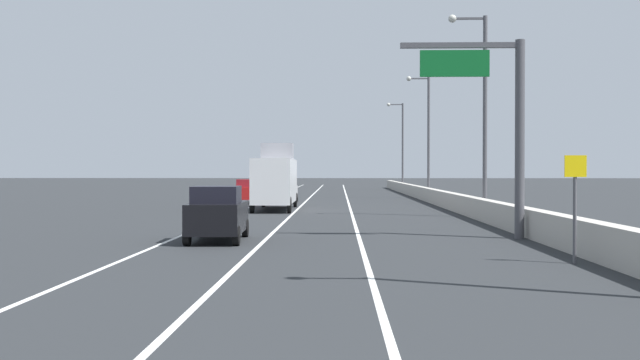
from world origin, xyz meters
The scene contains 14 objects.
ground_plane centered at (0.00, 64.00, 0.00)m, with size 320.00×320.00×0.00m, color #26282B.
lane_stripe_left centered at (-5.50, 55.00, 0.00)m, with size 0.16×130.00×0.00m, color silver.
lane_stripe_center centered at (-2.00, 55.00, 0.00)m, with size 0.16×130.00×0.00m, color silver.
lane_stripe_right centered at (1.50, 55.00, 0.00)m, with size 0.16×130.00×0.00m, color silver.
jersey_barrier_right centered at (8.15, 40.00, 0.55)m, with size 0.60×120.00×1.10m, color #B2ADA3.
overhead_sign_gantry centered at (6.81, 22.44, 4.73)m, with size 4.68×0.36×7.50m.
speed_advisory_sign centered at (7.25, 15.33, 1.76)m, with size 0.60×0.11×3.00m.
lamp_post_right_second centered at (8.52, 34.60, 6.32)m, with size 2.14×0.44×11.12m.
lamp_post_right_third centered at (8.66, 59.88, 6.32)m, with size 2.14×0.44×11.12m.
lamp_post_right_fourth centered at (8.60, 85.16, 6.32)m, with size 2.14×0.44×11.12m.
car_red_0 centered at (-6.24, 50.47, 0.94)m, with size 2.03×4.25×1.88m.
car_white_1 centered at (-3.50, 51.68, 0.96)m, with size 1.96×4.83×1.93m.
car_black_2 centered at (-3.68, 21.18, 1.00)m, with size 2.05×4.16×2.01m.
box_truck centered at (-3.40, 41.55, 2.02)m, with size 2.55×8.53×4.40m.
Camera 1 is at (0.72, -4.26, 2.59)m, focal length 39.52 mm.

